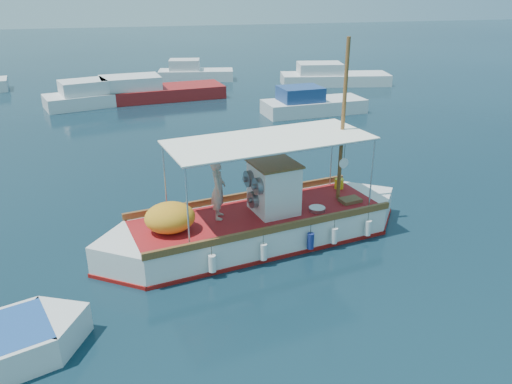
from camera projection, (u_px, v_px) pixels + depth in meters
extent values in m
plane|color=black|center=(270.00, 248.00, 14.43)|extent=(160.00, 160.00, 0.00)
cube|color=white|center=(259.00, 230.00, 14.70)|extent=(7.59, 3.70, 1.07)
cube|color=white|center=(135.00, 256.00, 13.31)|extent=(2.39, 2.39, 1.07)
cube|color=white|center=(361.00, 209.00, 16.09)|extent=(2.39, 2.39, 1.07)
cube|color=maroon|center=(259.00, 240.00, 14.83)|extent=(7.70, 3.79, 0.17)
cube|color=maroon|center=(259.00, 215.00, 14.50)|extent=(7.56, 3.51, 0.06)
cube|color=brown|center=(242.00, 196.00, 15.48)|extent=(7.27, 1.43, 0.19)
cube|color=brown|center=(278.00, 228.00, 13.43)|extent=(7.27, 1.43, 0.19)
cube|color=white|center=(274.00, 188.00, 14.40)|extent=(1.37, 1.45, 1.45)
cube|color=brown|center=(274.00, 164.00, 14.10)|extent=(1.49, 1.56, 0.06)
cylinder|color=slate|center=(259.00, 186.00, 13.78)|extent=(0.30, 0.52, 0.48)
cylinder|color=slate|center=(250.00, 179.00, 14.30)|extent=(0.30, 0.52, 0.48)
cylinder|color=slate|center=(254.00, 200.00, 14.25)|extent=(0.30, 0.52, 0.48)
cylinder|color=brown|center=(343.00, 123.00, 14.59)|extent=(0.14, 0.14, 4.85)
cylinder|color=brown|center=(319.00, 139.00, 14.45)|extent=(1.73, 0.39, 0.08)
cylinder|color=silver|center=(165.00, 179.00, 14.04)|extent=(0.05, 0.05, 2.18)
cylinder|color=silver|center=(187.00, 208.00, 12.25)|extent=(0.05, 0.05, 2.18)
cylinder|color=silver|center=(332.00, 154.00, 16.15)|extent=(0.05, 0.05, 2.18)
cylinder|color=silver|center=(372.00, 175.00, 14.36)|extent=(0.05, 0.05, 2.18)
cube|color=white|center=(270.00, 140.00, 13.77)|extent=(6.05, 3.32, 0.04)
ellipsoid|color=orange|center=(170.00, 218.00, 13.34)|extent=(1.54, 1.38, 0.81)
cube|color=yellow|center=(288.00, 194.00, 15.35)|extent=(0.27, 0.22, 0.39)
cylinder|color=yellow|center=(339.00, 184.00, 16.22)|extent=(0.34, 0.34, 0.33)
cube|color=brown|center=(350.00, 200.00, 15.26)|extent=(0.70, 0.54, 0.12)
cylinder|color=#B2B2B2|center=(317.00, 209.00, 14.66)|extent=(0.56, 0.56, 0.12)
cylinder|color=white|center=(344.00, 163.00, 13.84)|extent=(0.29, 0.08, 0.29)
cylinder|color=white|center=(212.00, 263.00, 12.79)|extent=(0.23, 0.23, 0.47)
cylinder|color=navy|center=(311.00, 241.00, 13.90)|extent=(0.23, 0.23, 0.47)
cylinder|color=white|center=(368.00, 228.00, 14.64)|extent=(0.23, 0.23, 0.47)
imported|color=#B6A897|center=(218.00, 189.00, 13.93)|extent=(0.55, 0.71, 1.74)
cube|color=white|center=(51.00, 334.00, 10.53)|extent=(1.66, 1.66, 0.88)
cube|color=silver|center=(101.00, 100.00, 31.14)|extent=(7.04, 4.15, 1.00)
cube|color=silver|center=(83.00, 87.00, 30.32)|extent=(3.12, 2.70, 0.80)
cube|color=maroon|center=(153.00, 95.00, 32.48)|extent=(9.43, 3.87, 1.00)
cube|color=silver|center=(130.00, 83.00, 31.68)|extent=(3.92, 2.80, 0.80)
cube|color=silver|center=(314.00, 108.00, 29.09)|extent=(6.07, 2.66, 1.00)
cube|color=navy|center=(300.00, 94.00, 28.48)|extent=(2.51, 2.05, 0.80)
cube|color=silver|center=(335.00, 80.00, 37.32)|extent=(8.27, 3.97, 1.00)
cube|color=silver|center=(320.00, 68.00, 36.89)|extent=(3.52, 2.74, 0.80)
cube|color=silver|center=(196.00, 76.00, 38.90)|extent=(5.96, 2.98, 1.00)
cube|color=silver|center=(185.00, 65.00, 38.49)|extent=(2.54, 2.08, 0.80)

